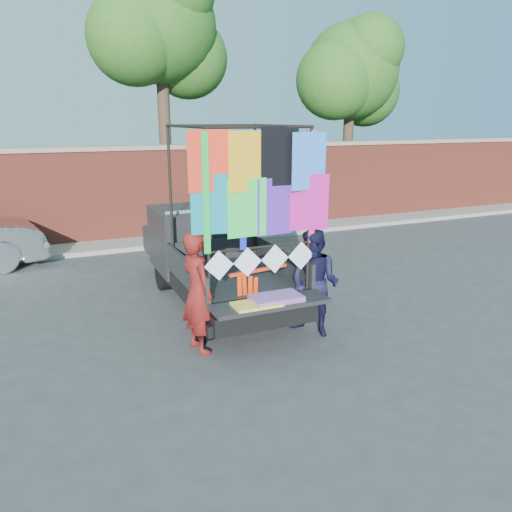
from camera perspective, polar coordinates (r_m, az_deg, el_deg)
name	(u,v)px	position (r m, az deg, el deg)	size (l,w,h in m)	color
ground	(234,331)	(8.15, -2.53, -8.56)	(90.00, 90.00, 0.00)	#38383A
brick_wall	(143,193)	(14.34, -12.83, 7.09)	(30.00, 0.45, 2.61)	#9D3C2D
curb	(151,242)	(13.90, -11.96, 1.56)	(30.00, 1.20, 0.12)	gray
tree_mid	(162,31)	(15.70, -10.74, 23.92)	(4.20, 3.30, 7.73)	#38281C
tree_right	(353,75)	(18.25, 11.01, 19.68)	(4.20, 3.30, 6.62)	#38281C
pickup_truck	(207,253)	(9.64, -5.57, 0.33)	(2.04, 5.12, 3.22)	black
woman	(198,292)	(7.23, -6.66, -4.12)	(0.66, 0.43, 1.81)	maroon
man	(315,283)	(7.80, 6.71, -3.08)	(0.82, 0.64, 1.69)	black
streamer_bundle	(252,284)	(7.39, -0.45, -3.23)	(0.99, 0.22, 0.68)	#FA360D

